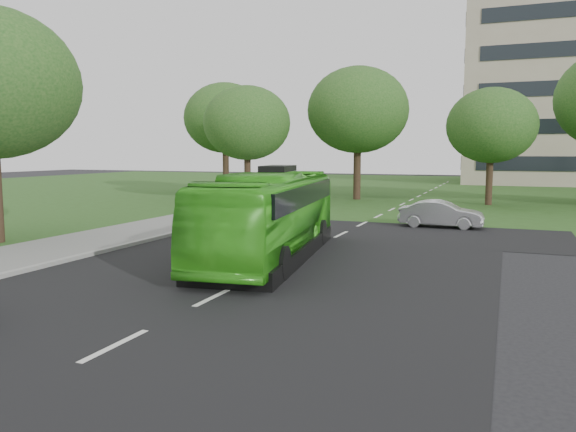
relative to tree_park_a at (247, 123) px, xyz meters
The scene contains 8 objects.
ground 27.36m from the tree_park_a, 64.50° to the right, with size 160.00×160.00×0.00m, color black.
street_surfaces 12.67m from the tree_park_a, ahead, with size 120.00×120.00×0.15m.
tree_park_a is the anchor object (origin of this frame).
tree_park_b 8.85m from the tree_park_a, 33.34° to the left, with size 7.97×7.97×10.45m.
tree_park_c 17.71m from the tree_park_a, 12.15° to the left, with size 6.25×6.25×8.31m.
tree_park_f 9.73m from the tree_park_a, 127.53° to the left, with size 7.56×7.56×10.09m.
bus 23.48m from the tree_park_a, 62.40° to the right, with size 2.58×11.05×3.08m, color green.
sedan 19.08m from the tree_park_a, 32.33° to the right, with size 1.44×4.12×1.36m, color silver.
Camera 1 is at (7.09, -14.69, 3.82)m, focal length 35.00 mm.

